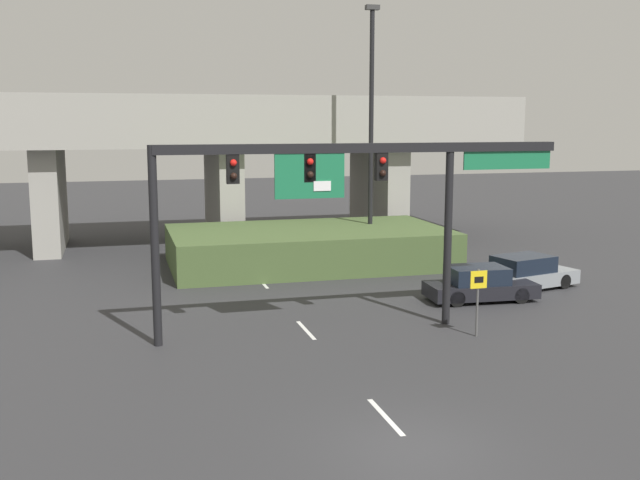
# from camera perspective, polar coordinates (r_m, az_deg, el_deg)

# --- Properties ---
(ground_plane) EXTENTS (160.00, 160.00, 0.00)m
(ground_plane) POSITION_cam_1_polar(r_m,az_deg,el_deg) (17.58, 7.05, -15.31)
(ground_plane) COLOR #2D2D30
(lane_markings) EXTENTS (0.14, 26.48, 0.01)m
(lane_markings) POSITION_cam_1_polar(r_m,az_deg,el_deg) (30.11, -2.95, -4.85)
(lane_markings) COLOR silver
(lane_markings) RESTS_ON ground
(signal_gantry) EXTENTS (14.31, 0.44, 6.49)m
(signal_gantry) POSITION_cam_1_polar(r_m,az_deg,el_deg) (25.27, 1.84, 4.44)
(signal_gantry) COLOR black
(signal_gantry) RESTS_ON ground
(speed_limit_sign) EXTENTS (0.60, 0.11, 2.33)m
(speed_limit_sign) POSITION_cam_1_polar(r_m,az_deg,el_deg) (25.75, 11.94, -3.96)
(speed_limit_sign) COLOR #4C4C4C
(speed_limit_sign) RESTS_ON ground
(highway_light_pole_near) EXTENTS (0.70, 0.36, 13.04)m
(highway_light_pole_near) POSITION_cam_1_polar(r_m,az_deg,el_deg) (39.30, 3.92, 8.54)
(highway_light_pole_near) COLOR black
(highway_light_pole_near) RESTS_ON ground
(overpass_bridge) EXTENTS (34.83, 9.32, 8.64)m
(overpass_bridge) POSITION_cam_1_polar(r_m,az_deg,el_deg) (45.26, -7.45, 7.34)
(overpass_bridge) COLOR gray
(overpass_bridge) RESTS_ON ground
(grass_embankment) EXTENTS (13.78, 7.72, 1.85)m
(grass_embankment) POSITION_cam_1_polar(r_m,az_deg,el_deg) (37.85, -0.88, -0.54)
(grass_embankment) COLOR #42562D
(grass_embankment) RESTS_ON ground
(parked_sedan_near_right) EXTENTS (4.51, 2.13, 1.40)m
(parked_sedan_near_right) POSITION_cam_1_polar(r_m,az_deg,el_deg) (31.14, 12.05, -3.35)
(parked_sedan_near_right) COLOR black
(parked_sedan_near_right) RESTS_ON ground
(parked_sedan_mid_right) EXTENTS (4.98, 2.97, 1.46)m
(parked_sedan_mid_right) POSITION_cam_1_polar(r_m,az_deg,el_deg) (33.76, 15.35, -2.47)
(parked_sedan_mid_right) COLOR gray
(parked_sedan_mid_right) RESTS_ON ground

